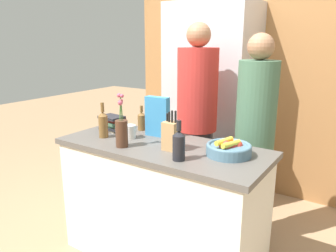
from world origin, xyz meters
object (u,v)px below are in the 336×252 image
at_px(flower_vase, 122,131).
at_px(bottle_wine, 103,124).
at_px(bottle_oil, 142,121).
at_px(book_stack, 112,123).
at_px(person_in_blue, 255,130).
at_px(knife_block, 171,135).
at_px(bottle_vinegar, 179,145).
at_px(cereal_box, 157,117).
at_px(coffee_mug, 130,132).
at_px(refrigerator, 211,102).
at_px(fruit_bowl, 229,149).
at_px(person_at_sink, 197,114).

relative_size(flower_vase, bottle_wine, 1.39).
bearing_deg(bottle_oil, book_stack, -142.96).
distance_m(book_stack, person_in_blue, 1.14).
relative_size(knife_block, bottle_vinegar, 1.08).
distance_m(cereal_box, coffee_mug, 0.24).
relative_size(knife_block, cereal_box, 0.90).
xyz_separation_m(cereal_box, bottle_oil, (-0.21, 0.07, -0.07)).
height_order(refrigerator, bottle_oil, refrigerator).
bearing_deg(bottle_oil, fruit_bowl, -11.45).
xyz_separation_m(cereal_box, coffee_mug, (-0.14, -0.16, -0.10)).
distance_m(coffee_mug, bottle_wine, 0.21).
distance_m(fruit_bowl, book_stack, 1.04).
relative_size(coffee_mug, bottle_oil, 0.64).
height_order(flower_vase, bottle_vinegar, flower_vase).
bearing_deg(bottle_oil, cereal_box, -17.71).
distance_m(knife_block, bottle_vinegar, 0.20).
distance_m(person_at_sink, person_in_blue, 0.57).
bearing_deg(bottle_vinegar, fruit_bowl, 48.30).
distance_m(flower_vase, person_at_sink, 0.87).
bearing_deg(bottle_wine, person_in_blue, 35.74).
relative_size(flower_vase, book_stack, 1.84).
distance_m(bottle_oil, person_in_blue, 0.90).
bearing_deg(bottle_vinegar, knife_block, 137.19).
bearing_deg(knife_block, fruit_bowl, 17.39).
relative_size(refrigerator, cereal_box, 6.54).
relative_size(cereal_box, person_in_blue, 0.18).
xyz_separation_m(book_stack, bottle_wine, (0.08, -0.18, 0.04)).
bearing_deg(person_at_sink, bottle_wine, -136.89).
xyz_separation_m(knife_block, bottle_vinegar, (0.15, -0.13, -0.00)).
xyz_separation_m(fruit_bowl, knife_block, (-0.37, -0.12, 0.06)).
relative_size(bottle_oil, bottle_vinegar, 0.81).
relative_size(knife_block, person_at_sink, 0.15).
bearing_deg(cereal_box, flower_vase, -98.38).
distance_m(fruit_bowl, cereal_box, 0.65).
xyz_separation_m(coffee_mug, bottle_vinegar, (0.55, -0.19, 0.05)).
height_order(book_stack, person_at_sink, person_at_sink).
distance_m(fruit_bowl, bottle_vinegar, 0.34).
distance_m(knife_block, cereal_box, 0.35).
relative_size(refrigerator, bottle_oil, 9.77).
bearing_deg(fruit_bowl, book_stack, 178.58).
height_order(coffee_mug, person_at_sink, person_at_sink).
bearing_deg(refrigerator, bottle_vinegar, -70.67).
bearing_deg(refrigerator, flower_vase, -88.00).
xyz_separation_m(book_stack, bottle_vinegar, (0.81, -0.28, 0.04)).
xyz_separation_m(flower_vase, cereal_box, (0.05, 0.35, 0.04)).
distance_m(flower_vase, coffee_mug, 0.22).
height_order(fruit_bowl, person_at_sink, person_at_sink).
xyz_separation_m(refrigerator, cereal_box, (0.10, -1.12, 0.07)).
bearing_deg(cereal_box, book_stack, -168.71).
bearing_deg(coffee_mug, bottle_wine, -152.20).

